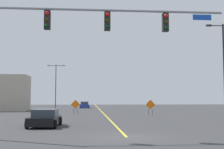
# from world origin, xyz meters

# --- Properties ---
(ground) EXTENTS (156.30, 156.30, 0.00)m
(ground) POSITION_xyz_m (0.00, 0.00, 0.00)
(ground) COLOR #38383A
(road_centre_stripe) EXTENTS (0.16, 86.83, 0.01)m
(road_centre_stripe) POSITION_xyz_m (0.00, 43.42, 0.00)
(road_centre_stripe) COLOR yellow
(road_centre_stripe) RESTS_ON ground
(traffic_signal_assembly) EXTENTS (13.47, 0.44, 7.42)m
(traffic_signal_assembly) POSITION_xyz_m (-3.00, -0.02, 5.83)
(traffic_signal_assembly) COLOR gray
(traffic_signal_assembly) RESTS_ON ground
(street_lamp_mid_left) EXTENTS (3.87, 0.24, 9.50)m
(street_lamp_mid_left) POSITION_xyz_m (-9.36, 50.46, 5.56)
(street_lamp_mid_left) COLOR black
(street_lamp_mid_left) RESTS_ON ground
(street_lamp_far_left) EXTENTS (1.59, 0.24, 8.64)m
(street_lamp_far_left) POSITION_xyz_m (9.55, 8.38, 4.71)
(street_lamp_far_left) COLOR black
(street_lamp_far_left) RESTS_ON ground
(construction_sign_left_lane) EXTENTS (1.21, 0.29, 1.91)m
(construction_sign_left_lane) POSITION_xyz_m (-3.84, 23.96, 1.20)
(construction_sign_left_lane) COLOR orange
(construction_sign_left_lane) RESTS_ON ground
(construction_sign_right_lane) EXTENTS (1.28, 0.11, 1.94)m
(construction_sign_right_lane) POSITION_xyz_m (5.83, 21.28, 1.21)
(construction_sign_right_lane) COLOR orange
(construction_sign_right_lane) RESTS_ON ground
(car_black_passing) EXTENTS (2.29, 4.26, 1.30)m
(car_black_passing) POSITION_xyz_m (-5.38, 6.49, 0.61)
(car_black_passing) COLOR black
(car_black_passing) RESTS_ON ground
(car_blue_mid) EXTENTS (2.09, 4.14, 1.35)m
(car_blue_mid) POSITION_xyz_m (-2.93, 47.23, 0.65)
(car_blue_mid) COLOR #1E389E
(car_blue_mid) RESTS_ON ground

